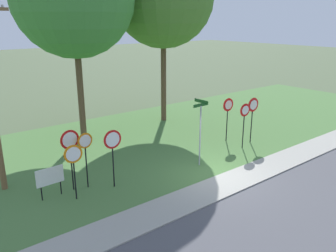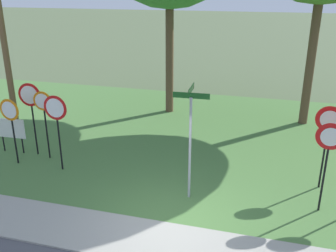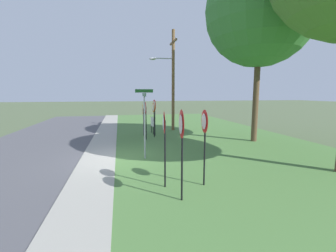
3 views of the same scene
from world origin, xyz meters
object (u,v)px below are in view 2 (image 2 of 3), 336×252
Objects in this scene: stop_sign_far_center at (11,118)px; yield_sign_near_left at (329,147)px; street_name_post at (190,135)px; stop_sign_near_right at (31,103)px; stop_sign_near_left at (56,116)px; notice_board at (11,130)px; yield_sign_far_left at (328,128)px; stop_sign_far_left at (44,111)px.

yield_sign_near_left is at bearing 2.22° from stop_sign_far_center.
street_name_post is at bearing -170.20° from yield_sign_near_left.
stop_sign_near_left is at bearing -33.49° from stop_sign_near_right.
stop_sign_near_right is 1.41m from notice_board.
street_name_post reaches higher than stop_sign_far_center.
street_name_post is 2.57× the size of notice_board.
stop_sign_near_left is at bearing -19.92° from notice_board.
yield_sign_near_left is (9.47, -0.29, 0.22)m from stop_sign_far_center.
yield_sign_far_left reaches higher than notice_board.
yield_sign_near_left is 3.48m from street_name_post.
notice_board is (-1.50, 0.11, -0.87)m from stop_sign_far_left.
stop_sign_far_left reaches higher than stop_sign_far_center.
stop_sign_near_right reaches higher than yield_sign_near_left.
yield_sign_far_left is at bearing 20.38° from street_name_post.
stop_sign_near_right reaches higher than yield_sign_far_left.
yield_sign_near_left is at bearing -0.88° from stop_sign_near_left.
stop_sign_near_left is 0.78× the size of street_name_post.
street_name_post reaches higher than stop_sign_near_right.
stop_sign_near_left is at bearing 3.84° from stop_sign_far_center.
street_name_post is at bearing -152.39° from yield_sign_far_left.
notice_board is (-10.29, -0.24, -1.05)m from yield_sign_far_left.
street_name_post is (-3.47, -0.24, 0.06)m from yield_sign_near_left.
street_name_post reaches higher than notice_board.
stop_sign_near_left is 0.97× the size of stop_sign_near_right.
stop_sign_far_left reaches higher than notice_board.
notice_board is at bearing 166.26° from street_name_post.
notice_board is (-0.70, 0.76, -0.79)m from stop_sign_far_center.
stop_sign_near_right is 0.62m from stop_sign_far_left.
stop_sign_near_right is at bearing 78.00° from stop_sign_far_center.
stop_sign_near_right is 0.80× the size of street_name_post.
stop_sign_far_left is 1.74m from notice_board.
yield_sign_far_left reaches higher than yield_sign_near_left.
stop_sign_far_left is (-0.88, 0.66, -0.12)m from stop_sign_near_left.
street_name_post is (6.01, -0.53, 0.27)m from stop_sign_far_center.
stop_sign_far_center is 0.70× the size of street_name_post.
stop_sign_near_left is at bearing -39.89° from stop_sign_far_left.
street_name_post reaches higher than yield_sign_far_left.
stop_sign_far_center is (-1.67, 0.00, -0.20)m from stop_sign_near_left.
yield_sign_far_left is at bearing -0.71° from stop_sign_far_left.
stop_sign_far_left is at bearing 144.32° from stop_sign_near_left.
stop_sign_far_left is at bearing -18.56° from stop_sign_near_right.
stop_sign_near_left reaches higher than yield_sign_near_left.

